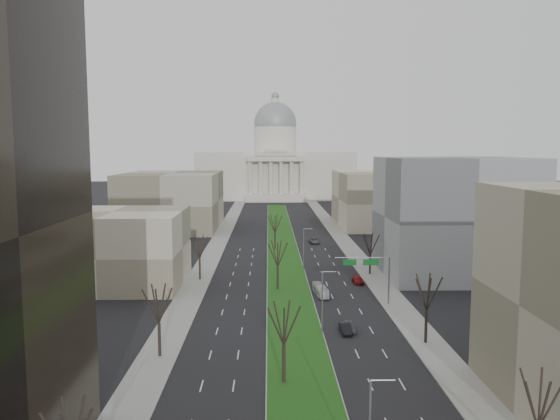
{
  "coord_description": "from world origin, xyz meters",
  "views": [
    {
      "loc": [
        -3.64,
        -17.6,
        25.73
      ],
      "look_at": [
        -0.88,
        111.97,
        11.18
      ],
      "focal_mm": 35.0,
      "sensor_mm": 36.0,
      "label": 1
    }
  ],
  "objects": [
    {
      "name": "ground",
      "position": [
        0.0,
        120.0,
        0.0
      ],
      "size": [
        600.0,
        600.0,
        0.0
      ],
      "primitive_type": "plane",
      "color": "black",
      "rests_on": "ground"
    },
    {
      "name": "median",
      "position": [
        0.0,
        118.99,
        0.1
      ],
      "size": [
        8.0,
        222.03,
        0.2
      ],
      "color": "#999993",
      "rests_on": "ground"
    },
    {
      "name": "sidewalk_left",
      "position": [
        -17.5,
        95.0,
        0.07
      ],
      "size": [
        5.0,
        330.0,
        0.15
      ],
      "primitive_type": "cube",
      "color": "gray",
      "rests_on": "ground"
    },
    {
      "name": "sidewalk_right",
      "position": [
        17.5,
        95.0,
        0.07
      ],
      "size": [
        5.0,
        330.0,
        0.15
      ],
      "primitive_type": "cube",
      "color": "gray",
      "rests_on": "ground"
    },
    {
      "name": "capitol",
      "position": [
        0.0,
        269.59,
        16.31
      ],
      "size": [
        80.0,
        46.0,
        55.0
      ],
      "color": "beige",
      "rests_on": "ground"
    },
    {
      "name": "building_beige_left",
      "position": [
        -33.0,
        85.0,
        7.0
      ],
      "size": [
        26.0,
        22.0,
        14.0
      ],
      "primitive_type": "cube",
      "color": "gray",
      "rests_on": "ground"
    },
    {
      "name": "building_grey_right",
      "position": [
        34.0,
        92.0,
        12.0
      ],
      "size": [
        28.0,
        26.0,
        24.0
      ],
      "primitive_type": "cube",
      "color": "slate",
      "rests_on": "ground"
    },
    {
      "name": "building_far_left",
      "position": [
        -35.0,
        160.0,
        9.0
      ],
      "size": [
        30.0,
        40.0,
        18.0
      ],
      "primitive_type": "cube",
      "color": "#7A735D",
      "rests_on": "ground"
    },
    {
      "name": "building_far_right",
      "position": [
        35.0,
        165.0,
        9.0
      ],
      "size": [
        30.0,
        40.0,
        18.0
      ],
      "primitive_type": "cube",
      "color": "gray",
      "rests_on": "ground"
    },
    {
      "name": "tree_left_mid",
      "position": [
        -17.2,
        48.0,
        7.0
      ],
      "size": [
        5.4,
        5.4,
        9.72
      ],
      "color": "black",
      "rests_on": "ground"
    },
    {
      "name": "tree_left_far",
      "position": [
        -17.2,
        88.0,
        6.84
      ],
      "size": [
        5.28,
        5.28,
        9.5
      ],
      "color": "black",
      "rests_on": "ground"
    },
    {
      "name": "tree_right_near",
      "position": [
        17.2,
        22.0,
        6.69
      ],
      "size": [
        5.16,
        5.16,
        9.29
      ],
      "color": "black",
      "rests_on": "ground"
    },
    {
      "name": "tree_right_mid",
      "position": [
        17.2,
        52.0,
        7.16
      ],
      "size": [
        5.52,
        5.52,
        9.94
      ],
      "color": "black",
      "rests_on": "ground"
    },
    {
      "name": "tree_right_far",
      "position": [
        17.2,
        92.0,
        6.53
      ],
      "size": [
        5.04,
        5.04,
        9.07
      ],
      "color": "black",
      "rests_on": "ground"
    },
    {
      "name": "tree_median_a",
      "position": [
        -2.0,
        40.0,
        7.0
      ],
      "size": [
        5.4,
        5.4,
        9.72
      ],
      "color": "black",
      "rests_on": "ground"
    },
    {
      "name": "tree_median_b",
      "position": [
        -2.0,
        80.0,
        7.0
      ],
      "size": [
        5.4,
        5.4,
        9.72
      ],
      "color": "black",
      "rests_on": "ground"
    },
    {
      "name": "tree_median_c",
      "position": [
        -2.0,
        120.0,
        7.0
      ],
      "size": [
        5.4,
        5.4,
        9.72
      ],
      "color": "black",
      "rests_on": "ground"
    },
    {
      "name": "streetlamp_median_b",
      "position": [
        3.76,
        55.0,
        4.81
      ],
      "size": [
        1.9,
        0.2,
        9.16
      ],
      "color": "gray",
      "rests_on": "ground"
    },
    {
      "name": "streetlamp_median_c",
      "position": [
        3.76,
        95.0,
        4.81
      ],
      "size": [
        1.9,
        0.2,
        9.16
      ],
      "color": "gray",
      "rests_on": "ground"
    },
    {
      "name": "mast_arm_signs",
      "position": [
        13.49,
        70.03,
        6.11
      ],
      "size": [
        9.12,
        0.24,
        8.09
      ],
      "color": "gray",
      "rests_on": "ground"
    },
    {
      "name": "car_grey_near",
      "position": [
        7.84,
        57.24,
        0.68
      ],
      "size": [
        1.66,
        4.02,
        1.36
      ],
      "primitive_type": "imported",
      "rotation": [
        0.0,
        0.0,
        -0.01
      ],
      "color": "#4B4E52",
      "rests_on": "ground"
    },
    {
      "name": "car_black",
      "position": [
        7.15,
        56.32,
        0.67
      ],
      "size": [
        1.49,
        4.09,
        1.34
      ],
      "primitive_type": "imported",
      "rotation": [
        0.0,
        0.0,
        0.02
      ],
      "color": "black",
      "rests_on": "ground"
    },
    {
      "name": "car_red",
      "position": [
        13.5,
        84.75,
        0.65
      ],
      "size": [
        1.91,
        4.54,
        1.31
      ],
      "primitive_type": "imported",
      "rotation": [
        0.0,
        0.0,
        0.02
      ],
      "color": "maroon",
      "rests_on": "ground"
    },
    {
      "name": "car_grey_far",
      "position": [
        8.85,
        129.61,
        0.73
      ],
      "size": [
        2.61,
        5.35,
        1.47
      ],
      "primitive_type": "imported",
      "rotation": [
        0.0,
        0.0,
        0.03
      ],
      "color": "#4C4D54",
      "rests_on": "ground"
    },
    {
      "name": "box_van",
      "position": [
        5.5,
        76.13,
        0.97
      ],
      "size": [
        2.46,
        7.12,
        1.94
      ],
      "primitive_type": "imported",
      "rotation": [
        0.0,
        0.0,
        0.12
      ],
      "color": "silver",
      "rests_on": "ground"
    }
  ]
}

